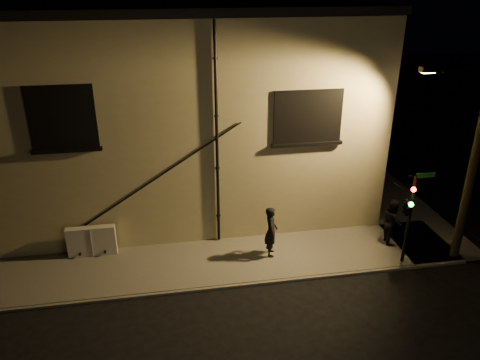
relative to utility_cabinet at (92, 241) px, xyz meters
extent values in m
plane|color=black|center=(6.60, -2.70, -0.70)|extent=(90.00, 90.00, 0.00)
cube|color=#595850|center=(3.60, -1.20, -0.64)|extent=(20.00, 3.00, 0.12)
cube|color=#595850|center=(13.10, 5.30, -0.64)|extent=(3.00, 16.00, 0.12)
cube|color=tan|center=(3.60, 6.30, 3.55)|extent=(16.00, 12.00, 8.50)
cube|color=black|center=(3.60, 6.30, 7.95)|extent=(16.20, 12.20, 0.30)
cube|color=black|center=(-0.40, 0.28, 4.70)|extent=(2.20, 0.10, 2.20)
cube|color=black|center=(-0.40, 0.29, 4.70)|extent=(1.98, 0.05, 1.98)
cube|color=black|center=(8.20, 0.28, 4.30)|extent=(2.60, 0.10, 2.00)
cube|color=black|center=(8.20, 0.29, 4.30)|extent=(2.38, 0.05, 1.78)
cylinder|color=black|center=(4.80, 0.22, 3.61)|extent=(0.11, 0.11, 8.30)
cylinder|color=black|center=(2.60, 0.25, 2.30)|extent=(5.96, 0.04, 3.75)
cylinder|color=black|center=(2.72, 0.25, 2.36)|extent=(5.96, 0.04, 3.75)
cube|color=#B7B6AE|center=(0.00, 0.00, 0.00)|extent=(1.77, 0.30, 1.16)
imported|color=black|center=(6.58, -1.13, 0.40)|extent=(0.58, 0.78, 1.96)
imported|color=black|center=(11.43, -1.04, 0.33)|extent=(0.82, 0.98, 1.82)
cylinder|color=black|center=(11.27, -2.40, 1.10)|extent=(0.12, 0.12, 3.36)
imported|color=black|center=(11.05, -2.52, 1.81)|extent=(0.46, 2.03, 0.81)
sphere|color=#FF140C|center=(11.07, -2.70, 2.47)|extent=(0.17, 0.17, 0.17)
sphere|color=#14FF3F|center=(11.07, -2.70, 1.91)|extent=(0.17, 0.17, 0.17)
cube|color=#0C4C1E|center=(11.62, -2.40, 2.83)|extent=(0.70, 0.03, 0.18)
cylinder|color=black|center=(13.37, -2.39, 3.06)|extent=(0.31, 0.31, 7.52)
cylinder|color=black|center=(12.57, -1.84, 6.30)|extent=(1.91, 1.04, 0.10)
cube|color=black|center=(11.77, -1.29, 6.20)|extent=(0.55, 0.28, 0.18)
cube|color=#FFC672|center=(11.77, -1.29, 6.10)|extent=(0.42, 0.20, 0.04)
camera|label=1|loc=(2.86, -15.70, 9.15)|focal=35.00mm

